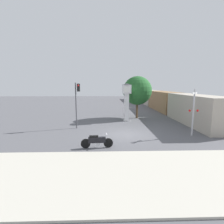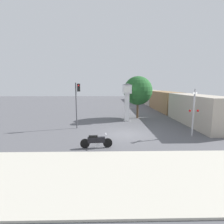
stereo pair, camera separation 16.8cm
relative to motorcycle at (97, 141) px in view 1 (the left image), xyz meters
The scene contains 8 objects.
ground_plane 4.27m from the motorcycle, 55.07° to the left, with size 120.00×120.00×0.00m, color #56565B.
sidewalk_strip 4.70m from the motorcycle, 58.71° to the right, with size 36.00×6.00×0.10m.
motorcycle is the anchor object (origin of this frame).
clock_tower 10.50m from the motorcycle, 71.50° to the left, with size 1.25×1.25×4.74m.
freight_train 27.20m from the motorcycle, 65.97° to the left, with size 2.80×45.30×3.40m.
traffic_light 6.96m from the motorcycle, 111.26° to the left, with size 0.50×0.35×4.76m.
railroad_crossing_signal 8.96m from the motorcycle, 18.44° to the left, with size 0.90×0.82×4.17m.
street_tree 13.04m from the motorcycle, 67.12° to the left, with size 3.90×3.90×5.74m.
Camera 1 is at (-1.73, -15.62, 4.45)m, focal length 28.00 mm.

